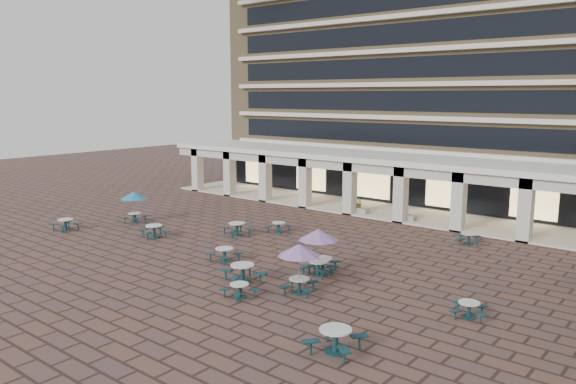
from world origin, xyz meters
name	(u,v)px	position (x,y,z in m)	size (l,w,h in m)	color
ground	(260,255)	(0.00, 0.00, 0.00)	(120.00, 120.00, 0.00)	brown
apartment_building	(455,51)	(0.00, 25.47, 12.60)	(40.00, 15.50, 25.20)	#917852
retail_arcade	(391,174)	(0.00, 14.80, 3.00)	(42.00, 6.60, 4.40)	white
picnic_table_0	(66,224)	(-13.98, -3.78, 0.45)	(1.72, 1.72, 0.75)	#13343B
picnic_table_1	(243,271)	(2.38, -3.94, 0.52)	(2.37, 2.37, 0.86)	#13343B
picnic_table_2	(239,289)	(3.76, -5.58, 0.38)	(1.59, 1.59, 0.64)	#13343B
picnic_table_3	(335,338)	(10.08, -7.33, 0.52)	(2.13, 2.13, 0.86)	#13343B
picnic_table_4	(134,197)	(-12.36, 0.54, 1.85)	(1.89, 1.89, 2.18)	#13343B
picnic_table_5	(237,228)	(-4.20, 2.43, 0.48)	(2.15, 2.15, 0.81)	#13343B
picnic_table_6	(299,252)	(5.47, -3.47, 1.93)	(1.97, 1.97, 2.28)	#13343B
picnic_table_7	(469,308)	(12.51, -1.36, 0.39)	(1.72, 1.72, 0.65)	#13343B
picnic_table_8	(154,230)	(-7.90, -1.25, 0.47)	(2.12, 2.12, 0.78)	#13343B
picnic_table_9	(225,253)	(-0.72, -2.09, 0.44)	(1.66, 1.66, 0.73)	#13343B
picnic_table_10	(322,264)	(4.49, -0.29, 0.45)	(2.05, 2.05, 0.75)	#13343B
picnic_table_11	(318,236)	(4.60, -0.82, 1.98)	(2.02, 2.02, 2.34)	#13343B
picnic_table_12	(279,226)	(-2.64, 4.75, 0.39)	(1.56, 1.56, 0.66)	#13343B
picnic_table_13	(469,238)	(8.16, 9.65, 0.40)	(1.81, 1.81, 0.67)	#13343B
planter_left	(359,208)	(-1.58, 12.90, 0.45)	(1.50, 0.60, 1.18)	gray
planter_right	(406,215)	(2.30, 12.90, 0.47)	(1.50, 0.72, 1.21)	gray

